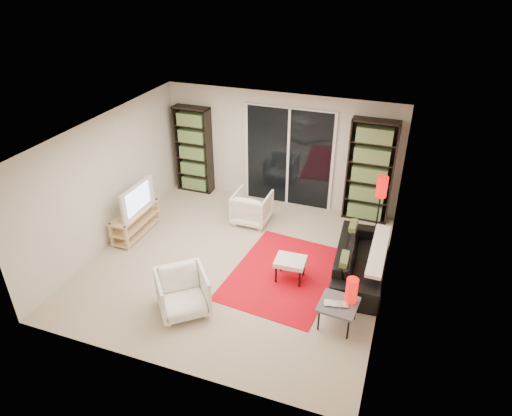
# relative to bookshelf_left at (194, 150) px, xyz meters

# --- Properties ---
(floor) EXTENTS (5.00, 5.00, 0.00)m
(floor) POSITION_rel_bookshelf_left_xyz_m (1.95, -2.33, -0.98)
(floor) COLOR tan
(floor) RESTS_ON ground
(wall_back) EXTENTS (5.00, 0.02, 2.40)m
(wall_back) POSITION_rel_bookshelf_left_xyz_m (1.95, 0.17, 0.22)
(wall_back) COLOR beige
(wall_back) RESTS_ON ground
(wall_front) EXTENTS (5.00, 0.02, 2.40)m
(wall_front) POSITION_rel_bookshelf_left_xyz_m (1.95, -4.83, 0.22)
(wall_front) COLOR beige
(wall_front) RESTS_ON ground
(wall_left) EXTENTS (0.02, 5.00, 2.40)m
(wall_left) POSITION_rel_bookshelf_left_xyz_m (-0.55, -2.33, 0.22)
(wall_left) COLOR beige
(wall_left) RESTS_ON ground
(wall_right) EXTENTS (0.02, 5.00, 2.40)m
(wall_right) POSITION_rel_bookshelf_left_xyz_m (4.45, -2.33, 0.22)
(wall_right) COLOR beige
(wall_right) RESTS_ON ground
(ceiling) EXTENTS (5.00, 5.00, 0.02)m
(ceiling) POSITION_rel_bookshelf_left_xyz_m (1.95, -2.33, 1.42)
(ceiling) COLOR white
(ceiling) RESTS_ON wall_back
(sliding_door) EXTENTS (1.92, 0.08, 2.16)m
(sliding_door) POSITION_rel_bookshelf_left_xyz_m (2.15, 0.13, 0.07)
(sliding_door) COLOR white
(sliding_door) RESTS_ON ground
(bookshelf_left) EXTENTS (0.80, 0.30, 1.95)m
(bookshelf_left) POSITION_rel_bookshelf_left_xyz_m (0.00, 0.00, 0.00)
(bookshelf_left) COLOR black
(bookshelf_left) RESTS_ON ground
(bookshelf_right) EXTENTS (0.90, 0.30, 2.10)m
(bookshelf_right) POSITION_rel_bookshelf_left_xyz_m (3.85, -0.00, 0.07)
(bookshelf_right) COLOR black
(bookshelf_right) RESTS_ON ground
(tv_stand) EXTENTS (0.38, 1.20, 0.50)m
(tv_stand) POSITION_rel_bookshelf_left_xyz_m (-0.25, -2.10, -0.71)
(tv_stand) COLOR #E0C483
(tv_stand) RESTS_ON floor
(tv) EXTENTS (0.15, 1.00, 0.58)m
(tv) POSITION_rel_bookshelf_left_xyz_m (-0.23, -2.10, -0.19)
(tv) COLOR black
(tv) RESTS_ON tv_stand
(rug) EXTENTS (1.87, 2.40, 0.01)m
(rug) POSITION_rel_bookshelf_left_xyz_m (2.83, -2.38, -0.97)
(rug) COLOR red
(rug) RESTS_ON floor
(sofa) EXTENTS (0.90, 2.04, 0.58)m
(sofa) POSITION_rel_bookshelf_left_xyz_m (4.03, -1.94, -0.68)
(sofa) COLOR black
(sofa) RESTS_ON floor
(armchair_back) EXTENTS (0.70, 0.72, 0.66)m
(armchair_back) POSITION_rel_bookshelf_left_xyz_m (1.72, -0.92, -0.65)
(armchair_back) COLOR white
(armchair_back) RESTS_ON floor
(armchair_front) EXTENTS (1.03, 1.04, 0.68)m
(armchair_front) POSITION_rel_bookshelf_left_xyz_m (1.64, -3.75, -0.64)
(armchair_front) COLOR white
(armchair_front) RESTS_ON floor
(ottoman) EXTENTS (0.52, 0.43, 0.40)m
(ottoman) POSITION_rel_bookshelf_left_xyz_m (2.96, -2.46, -0.63)
(ottoman) COLOR white
(ottoman) RESTS_ON floor
(side_table) EXTENTS (0.58, 0.58, 0.40)m
(side_table) POSITION_rel_bookshelf_left_xyz_m (3.91, -3.27, -0.61)
(side_table) COLOR #4E4E54
(side_table) RESTS_ON floor
(laptop) EXTENTS (0.38, 0.29, 0.03)m
(laptop) POSITION_rel_bookshelf_left_xyz_m (3.89, -3.35, -0.56)
(laptop) COLOR silver
(laptop) RESTS_ON side_table
(table_lamp) EXTENTS (0.17, 0.17, 0.39)m
(table_lamp) POSITION_rel_bookshelf_left_xyz_m (4.06, -3.15, -0.38)
(table_lamp) COLOR red
(table_lamp) RESTS_ON side_table
(floor_lamp) EXTENTS (0.22, 0.22, 1.43)m
(floor_lamp) POSITION_rel_bookshelf_left_xyz_m (4.16, -0.97, 0.12)
(floor_lamp) COLOR black
(floor_lamp) RESTS_ON floor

